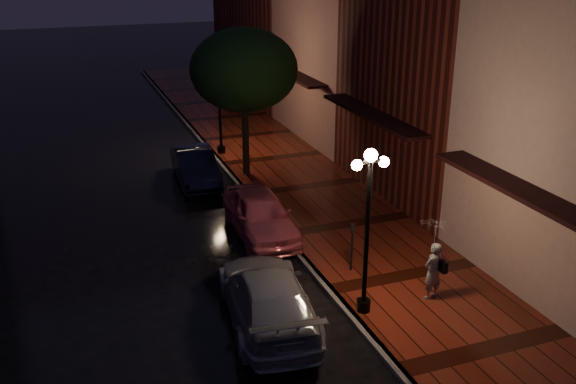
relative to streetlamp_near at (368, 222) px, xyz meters
name	(u,v)px	position (x,y,z in m)	size (l,w,h in m)	color
ground	(283,238)	(-0.35, 5.00, -2.60)	(120.00, 120.00, 0.00)	black
sidewalk	(347,226)	(1.90, 5.00, -2.53)	(4.50, 60.00, 0.15)	#42150B
curb	(283,236)	(-0.35, 5.00, -2.53)	(0.25, 60.00, 0.15)	#595451
storefront_mid	(449,45)	(6.65, 7.00, 2.90)	(5.00, 8.00, 11.00)	#511914
storefront_far	(350,43)	(6.65, 15.00, 1.90)	(5.00, 8.00, 9.00)	#8C5951
storefront_extra	(278,11)	(6.65, 25.00, 2.40)	(5.00, 12.00, 10.00)	#511914
streetlamp_near	(368,222)	(0.00, 0.00, 0.00)	(0.96, 0.36, 4.31)	black
streetlamp_far	(219,98)	(0.00, 14.00, 0.00)	(0.96, 0.36, 4.31)	black
street_tree	(244,72)	(0.26, 10.99, 1.64)	(4.16, 4.16, 5.80)	black
pink_car	(260,214)	(-0.95, 5.49, -1.87)	(1.73, 4.29, 1.46)	#D05566
navy_car	(195,166)	(-1.82, 11.08, -1.92)	(1.44, 4.12, 1.36)	black
silver_car	(267,297)	(-2.38, 0.57, -1.88)	(2.01, 4.94, 1.43)	#97979E
woman_with_umbrella	(435,247)	(1.94, -0.05, -0.98)	(0.92, 0.94, 2.22)	silver
parking_meter	(352,242)	(0.65, 2.07, -1.57)	(0.14, 0.11, 1.44)	black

